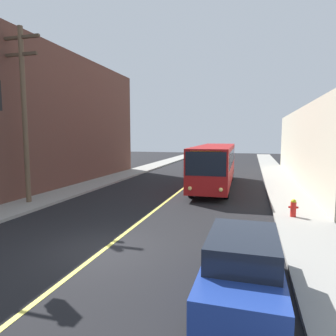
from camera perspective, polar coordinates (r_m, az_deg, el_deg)
name	(u,v)px	position (r m, az deg, el deg)	size (l,w,h in m)	color
ground_plane	(104,250)	(11.00, -12.18, -15.05)	(120.00, 120.00, 0.00)	black
sidewalk_left	(79,189)	(22.89, -16.60, -3.82)	(2.50, 90.00, 0.15)	gray
sidewalk_right	(291,200)	(19.57, 22.45, -5.71)	(2.50, 90.00, 0.15)	gray
lane_stripe_center	(190,183)	(24.84, 4.17, -2.96)	(0.16, 60.00, 0.01)	#D8CC4C
building_left_brick	(16,121)	(27.23, -27.03, 8.08)	(10.00, 23.33, 10.33)	brown
city_bus	(215,164)	(23.12, 8.98, 0.82)	(2.87, 12.21, 3.20)	maroon
parked_car_blue	(243,265)	(7.79, 14.09, -17.61)	(1.84, 4.41, 1.62)	navy
utility_pole_near	(24,108)	(18.81, -25.83, 10.38)	(2.40, 0.28, 9.76)	brown
fire_hydrant	(293,208)	(15.34, 22.87, -7.00)	(0.44, 0.26, 0.84)	red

